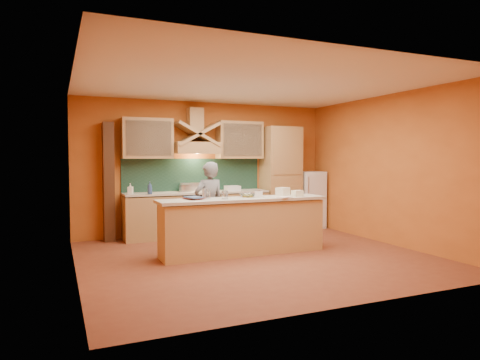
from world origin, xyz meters
name	(u,v)px	position (x,y,z in m)	size (l,w,h in m)	color
floor	(256,257)	(0.00, 0.00, 0.00)	(5.50, 5.00, 0.01)	brown
ceiling	(257,84)	(0.00, 0.00, 2.80)	(5.50, 5.00, 0.01)	white
wall_back	(206,168)	(0.00, 2.50, 1.40)	(5.50, 0.02, 2.80)	#BD6324
wall_front	(356,178)	(0.00, -2.50, 1.40)	(5.50, 0.02, 2.80)	#BD6324
wall_left	(74,174)	(-2.75, 0.00, 1.40)	(0.02, 5.00, 2.80)	#BD6324
wall_right	(389,169)	(2.75, 0.00, 1.40)	(0.02, 5.00, 2.80)	#BD6324
base_cabinet_left	(152,218)	(-1.25, 2.20, 0.43)	(1.10, 0.60, 0.86)	tan
base_cabinet_right	(240,213)	(0.65, 2.20, 0.43)	(1.10, 0.60, 0.86)	tan
counter_top	(197,192)	(-0.30, 2.20, 0.90)	(3.00, 0.62, 0.04)	beige
stove	(198,214)	(-0.30, 2.20, 0.45)	(0.60, 0.58, 0.90)	black
backsplash	(193,175)	(-0.30, 2.48, 1.25)	(3.00, 0.03, 0.70)	#173327
range_hood	(197,148)	(-0.30, 2.25, 1.82)	(0.92, 0.50, 0.24)	tan
hood_chimney	(195,120)	(-0.30, 2.35, 2.40)	(0.30, 0.30, 0.50)	tan
upper_cabinet_left	(147,139)	(-1.30, 2.33, 2.00)	(1.00, 0.35, 0.80)	tan
upper_cabinet_right	(240,140)	(0.70, 2.33, 2.00)	(1.00, 0.35, 0.80)	tan
pantry_column	(281,179)	(1.65, 2.20, 1.15)	(0.80, 0.60, 2.30)	tan
fridge	(309,199)	(2.40, 2.20, 0.65)	(0.58, 0.60, 1.30)	white
trim_column_left	(108,182)	(-2.05, 2.35, 1.15)	(0.20, 0.30, 2.30)	#472816
island_body	(243,228)	(-0.10, 0.30, 0.44)	(2.80, 0.55, 0.88)	tan
island_top	(243,199)	(-0.10, 0.30, 0.92)	(2.90, 0.62, 0.05)	beige
person	(209,206)	(-0.52, 0.86, 0.77)	(0.56, 0.37, 1.55)	slate
pot_large	(186,189)	(-0.55, 2.22, 0.98)	(0.26, 0.26, 0.16)	silver
pot_small	(207,189)	(-0.07, 2.27, 0.97)	(0.20, 0.20, 0.14)	#ADADB3
soap_bottle_a	(130,189)	(-1.67, 2.15, 1.02)	(0.09, 0.10, 0.21)	white
soap_bottle_b	(150,188)	(-1.34, 1.94, 1.04)	(0.09, 0.10, 0.25)	#2F4A83
bowl_back	(229,189)	(0.42, 2.24, 0.95)	(0.22, 0.22, 0.07)	silver
dish_rack	(232,188)	(0.44, 2.10, 0.97)	(0.30, 0.23, 0.11)	silver
book_lower	(189,199)	(-1.02, 0.37, 0.96)	(0.24, 0.32, 0.03)	#B84641
book_upper	(188,198)	(-1.05, 0.34, 0.98)	(0.22, 0.30, 0.02)	#3C5584
jar_large	(206,194)	(-0.73, 0.38, 1.03)	(0.14, 0.14, 0.17)	white
jar_small	(225,195)	(-0.45, 0.25, 1.01)	(0.11, 0.11, 0.13)	white
kitchen_scale	(259,194)	(0.18, 0.29, 1.00)	(0.13, 0.13, 0.11)	white
mixing_bowl	(248,195)	(0.03, 0.41, 0.98)	(0.25, 0.25, 0.06)	silver
cloth	(284,197)	(0.56, 0.07, 0.95)	(0.23, 0.17, 0.02)	beige
grocery_bag_a	(283,191)	(0.74, 0.47, 1.02)	(0.22, 0.17, 0.14)	beige
grocery_bag_b	(297,193)	(0.88, 0.20, 1.00)	(0.17, 0.13, 0.11)	#ECE6C3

